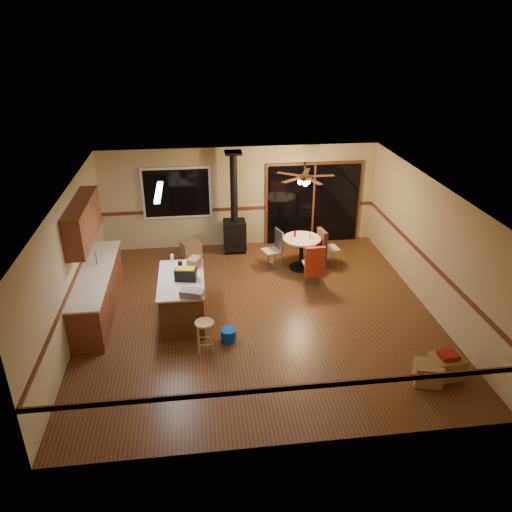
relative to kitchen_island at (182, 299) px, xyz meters
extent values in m
plane|color=#502E16|center=(1.50, 0.00, -0.45)|extent=(7.00, 7.00, 0.00)
plane|color=silver|center=(1.50, 0.00, 2.15)|extent=(7.00, 7.00, 0.00)
plane|color=tan|center=(1.50, 3.50, 0.85)|extent=(7.00, 0.00, 7.00)
plane|color=tan|center=(1.50, -3.50, 0.85)|extent=(7.00, 0.00, 7.00)
plane|color=tan|center=(-2.00, 0.00, 0.85)|extent=(0.00, 7.00, 7.00)
plane|color=tan|center=(5.00, 0.00, 0.85)|extent=(0.00, 7.00, 7.00)
cube|color=black|center=(-0.10, 3.45, 1.05)|extent=(1.72, 0.10, 1.32)
cube|color=black|center=(3.40, 3.45, 0.60)|extent=(2.52, 0.10, 2.10)
cube|color=brown|center=(-1.70, 0.50, -0.02)|extent=(0.60, 3.00, 0.86)
cube|color=beige|center=(-1.70, 0.50, 0.43)|extent=(0.64, 3.04, 0.04)
cube|color=brown|center=(-1.83, 0.70, 1.45)|extent=(0.35, 2.00, 0.80)
cube|color=#523114|center=(0.00, 0.00, -0.02)|extent=(0.80, 1.60, 0.86)
cube|color=beige|center=(0.00, 0.00, 0.43)|extent=(0.88, 1.68, 0.04)
cube|color=black|center=(1.30, 3.05, 0.00)|extent=(0.55, 0.50, 0.75)
cylinder|color=black|center=(1.30, 3.05, 1.26)|extent=(0.18, 0.18, 1.77)
cylinder|color=brown|center=(2.79, 1.90, 1.80)|extent=(0.24, 0.24, 0.10)
cylinder|color=brown|center=(2.79, 1.90, 2.07)|extent=(0.05, 0.05, 0.16)
sphere|color=#FFD88C|center=(2.79, 1.90, 1.68)|extent=(0.16, 0.16, 0.16)
cube|color=white|center=(-0.30, 0.30, 2.11)|extent=(0.10, 1.20, 0.04)
cube|color=slate|center=(0.22, -0.72, 0.51)|extent=(0.47, 0.36, 0.13)
cube|color=black|center=(0.10, -0.07, 0.56)|extent=(0.44, 0.28, 0.22)
cube|color=gold|center=(0.10, -0.07, 0.69)|extent=(0.38, 0.24, 0.03)
cube|color=olive|center=(0.27, 0.48, 0.54)|extent=(0.31, 0.35, 0.19)
cylinder|color=black|center=(0.00, 0.15, 0.60)|extent=(0.11, 0.11, 0.30)
cylinder|color=#D84C8C|center=(0.16, -0.14, 0.56)|extent=(0.08, 0.08, 0.22)
cylinder|color=white|center=(-0.18, 0.72, 0.54)|extent=(0.07, 0.07, 0.19)
cylinder|color=tan|center=(0.40, -1.16, -0.14)|extent=(0.38, 0.38, 0.62)
cylinder|color=#0C3DB4|center=(0.83, -0.89, -0.33)|extent=(0.32, 0.32, 0.24)
cylinder|color=black|center=(2.79, 1.90, -0.43)|extent=(0.55, 0.55, 0.04)
cylinder|color=black|center=(2.79, 1.90, -0.06)|extent=(0.10, 0.10, 0.70)
cylinder|color=beige|center=(2.79, 1.90, 0.31)|extent=(0.89, 0.89, 0.04)
cylinder|color=#590C14|center=(2.64, 2.00, 0.40)|extent=(0.07, 0.07, 0.15)
cylinder|color=beige|center=(2.97, 1.85, 0.39)|extent=(0.07, 0.07, 0.13)
cube|color=tan|center=(2.09, 2.00, 0.00)|extent=(0.50, 0.50, 0.03)
cube|color=slate|center=(2.27, 2.06, 0.25)|extent=(0.15, 0.39, 0.50)
cube|color=tan|center=(2.89, 1.20, 0.00)|extent=(0.41, 0.41, 0.03)
cube|color=slate|center=(2.89, 1.01, 0.25)|extent=(0.40, 0.04, 0.50)
cube|color=#B12D14|center=(2.89, 0.99, 0.15)|extent=(0.44, 0.11, 0.70)
cube|color=tan|center=(3.49, 1.95, 0.00)|extent=(0.46, 0.46, 0.03)
cube|color=slate|center=(3.30, 1.92, 0.25)|extent=(0.09, 0.40, 0.50)
cube|color=#3D1E17|center=(3.28, 1.92, 0.15)|extent=(0.17, 0.45, 0.70)
cube|color=olive|center=(0.18, 2.93, -0.27)|extent=(0.56, 0.52, 0.37)
cube|color=olive|center=(4.37, -2.34, -0.26)|extent=(0.52, 0.44, 0.38)
cube|color=olive|center=(4.00, -2.46, -0.27)|extent=(0.53, 0.49, 0.36)
cube|color=maroon|center=(4.37, -2.34, -0.04)|extent=(0.32, 0.27, 0.08)
camera|label=1|loc=(0.38, -8.61, 4.99)|focal=35.00mm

